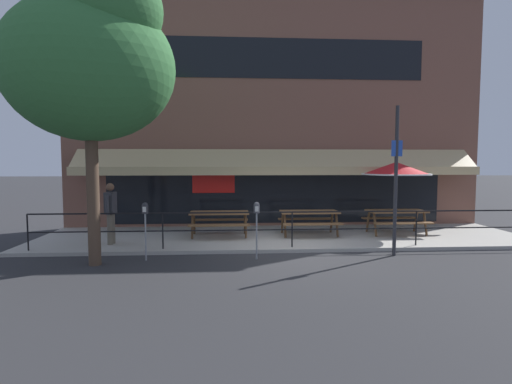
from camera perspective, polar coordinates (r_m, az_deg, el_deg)
The scene contains 13 objects.
ground_plane at distance 10.67m, azimuth 5.41°, elevation -8.67°, with size 120.00×120.00×0.00m, color #2D2D30.
patio_deck at distance 12.60m, azimuth 3.96°, elevation -6.43°, with size 15.00×4.00×0.10m, color #ADA89E.
restaurant_building at distance 14.71m, azimuth 2.85°, elevation 11.58°, with size 15.00×1.60×8.59m.
patio_railing at distance 10.82m, azimuth 5.19°, elevation -4.19°, with size 13.84×0.04×0.97m.
picnic_table_left at distance 12.34m, azimuth -5.26°, elevation -3.58°, with size 1.80×1.42×0.76m.
picnic_table_centre at distance 12.61m, azimuth 7.61°, elevation -3.43°, with size 1.80×1.42×0.76m.
picnic_table_right at distance 13.46m, azimuth 19.40°, elevation -3.16°, with size 1.80×1.42×0.76m.
patio_umbrella_right at distance 13.45m, azimuth 19.38°, elevation 3.14°, with size 2.14×2.14×2.38m.
pedestrian_walking at distance 11.83m, azimuth -20.05°, elevation -2.45°, with size 0.26×0.62×1.71m.
parking_meter_near at distance 10.02m, azimuth -15.56°, elevation -2.99°, with size 0.15×0.16×1.42m.
parking_meter_far at distance 9.75m, azimuth 0.09°, elevation -3.03°, with size 0.15×0.16×1.42m.
street_sign_pole at distance 10.68m, azimuth 19.35°, elevation 1.72°, with size 0.28×0.09×3.80m.
street_tree_curbside at distance 10.05m, azimuth -22.28°, elevation 17.26°, with size 3.83×3.45×6.70m.
Camera 1 is at (-1.67, -10.27, 2.39)m, focal length 28.00 mm.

